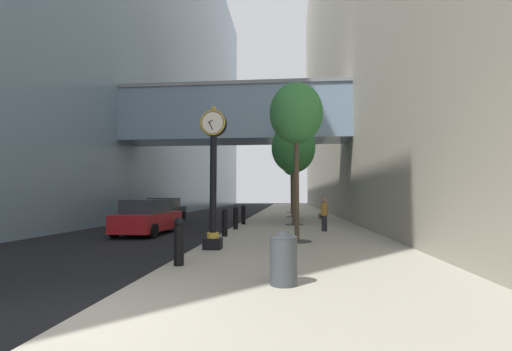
{
  "coord_description": "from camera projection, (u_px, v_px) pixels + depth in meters",
  "views": [
    {
      "loc": [
        3.05,
        -4.66,
        1.84
      ],
      "look_at": [
        1.06,
        16.87,
        3.09
      ],
      "focal_mm": 24.64,
      "sensor_mm": 36.0,
      "label": 1
    }
  ],
  "objects": [
    {
      "name": "car_red_mid",
      "position": [
        148.0,
        218.0,
        16.74
      ],
      "size": [
        2.05,
        4.6,
        1.65
      ],
      "color": "#AD191E",
      "rests_on": "ground"
    },
    {
      "name": "trash_bin",
      "position": [
        284.0,
        256.0,
        6.71
      ],
      "size": [
        0.53,
        0.53,
        1.05
      ],
      "color": "#383D42",
      "rests_on": "sidewalk_right"
    },
    {
      "name": "street_clock",
      "position": [
        213.0,
        170.0,
        11.32
      ],
      "size": [
        0.84,
        0.55,
        4.62
      ],
      "color": "black",
      "rests_on": "sidewalk_right"
    },
    {
      "name": "street_tree_mid_far",
      "position": [
        292.0,
        151.0,
        28.51
      ],
      "size": [
        2.38,
        2.38,
        6.73
      ],
      "color": "#333335",
      "rests_on": "sidewalk_right"
    },
    {
      "name": "sidewalk_right",
      "position": [
        293.0,
        214.0,
        34.31
      ],
      "size": [
        7.04,
        80.0,
        0.14
      ],
      "primitive_type": "cube",
      "color": "#ADA593",
      "rests_on": "ground"
    },
    {
      "name": "bollard_nearest",
      "position": [
        179.0,
        240.0,
        8.59
      ],
      "size": [
        0.26,
        0.26,
        1.17
      ],
      "color": "black",
      "rests_on": "sidewalk_right"
    },
    {
      "name": "building_block_left",
      "position": [
        139.0,
        35.0,
        36.78
      ],
      "size": [
        24.45,
        80.0,
        37.44
      ],
      "color": "#758EA8",
      "rests_on": "ground"
    },
    {
      "name": "pedestrian_walking",
      "position": [
        324.0,
        214.0,
        16.87
      ],
      "size": [
        0.52,
        0.48,
        1.6
      ],
      "color": "#23232D",
      "rests_on": "sidewalk_right"
    },
    {
      "name": "bollard_fourth",
      "position": [
        236.0,
        217.0,
        17.82
      ],
      "size": [
        0.26,
        0.26,
        1.17
      ],
      "color": "black",
      "rests_on": "sidewalk_right"
    },
    {
      "name": "bollard_third",
      "position": [
        225.0,
        222.0,
        14.74
      ],
      "size": [
        0.26,
        0.26,
        1.17
      ],
      "color": "black",
      "rests_on": "sidewalk_right"
    },
    {
      "name": "ground_plane",
      "position": [
        255.0,
        216.0,
        31.65
      ],
      "size": [
        110.0,
        110.0,
        0.0
      ],
      "primitive_type": "plane",
      "color": "black",
      "rests_on": "ground"
    },
    {
      "name": "street_tree_near",
      "position": [
        296.0,
        115.0,
        13.31
      ],
      "size": [
        2.02,
        2.02,
        5.99
      ],
      "color": "#333335",
      "rests_on": "sidewalk_right"
    },
    {
      "name": "street_tree_far",
      "position": [
        291.0,
        166.0,
        36.07
      ],
      "size": [
        1.82,
        1.82,
        5.92
      ],
      "color": "#333335",
      "rests_on": "sidewalk_right"
    },
    {
      "name": "bollard_fifth",
      "position": [
        243.0,
        214.0,
        20.89
      ],
      "size": [
        0.26,
        0.26,
        1.17
      ],
      "color": "black",
      "rests_on": "sidewalk_right"
    },
    {
      "name": "street_tree_mid_near",
      "position": [
        293.0,
        148.0,
        20.88
      ],
      "size": [
        2.6,
        2.6,
        6.05
      ],
      "color": "#333335",
      "rests_on": "sidewalk_right"
    },
    {
      "name": "car_black_near",
      "position": [
        165.0,
        210.0,
        24.81
      ],
      "size": [
        2.0,
        4.65,
        1.7
      ],
      "color": "black",
      "rests_on": "ground"
    },
    {
      "name": "building_block_right",
      "position": [
        374.0,
        15.0,
        34.71
      ],
      "size": [
        9.0,
        80.0,
        39.41
      ],
      "color": "#A89E89",
      "rests_on": "ground"
    }
  ]
}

